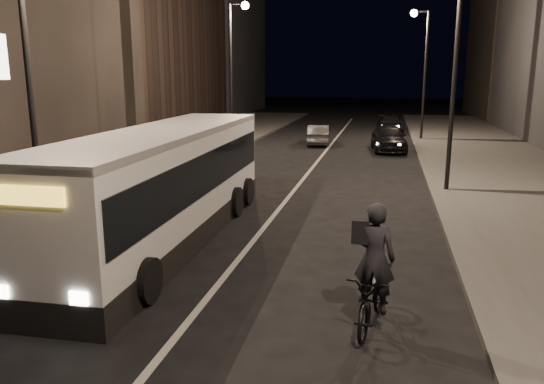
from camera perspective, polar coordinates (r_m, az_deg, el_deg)
The scene contains 12 objects.
ground at distance 9.78m, azimuth -9.27°, elevation -13.93°, with size 180.00×180.00×0.00m, color black.
sidewalk_right at distance 23.11m, azimuth 24.88°, elevation 0.82°, with size 7.00×70.00×0.16m, color #393936.
sidewalk_left at distance 25.42m, azimuth -15.76°, elevation 2.50°, with size 7.00×70.00×0.16m, color #393936.
streetlight_right_mid at distance 20.24m, azimuth 18.50°, elevation 14.89°, with size 1.20×0.44×8.12m.
streetlight_right_far at distance 36.18m, azimuth 15.79°, elevation 13.79°, with size 1.20×0.44×8.12m.
streetlight_left_near at distance 14.91m, azimuth -24.25°, elevation 15.48°, with size 1.20×0.44×8.12m.
streetlight_left_far at distance 31.34m, azimuth -4.01°, elevation 14.47°, with size 1.20×0.44×8.12m.
city_bus at distance 14.08m, azimuth -11.47°, elevation 1.16°, with size 2.73×11.00×2.95m.
cyclist_on_bicycle at distance 9.40m, azimuth 10.83°, elevation -10.00°, with size 1.01×2.08×2.30m.
car_near at distance 31.11m, azimuth 12.43°, elevation 5.73°, with size 1.79×4.46×1.52m, color black.
car_mid at distance 33.31m, azimuth 4.99°, elevation 6.16°, with size 1.29×3.71×1.22m, color #343537.
car_far at distance 41.14m, azimuth 12.58°, elevation 7.13°, with size 1.71×4.21×1.22m, color black.
Camera 1 is at (3.30, -8.11, 4.35)m, focal length 35.00 mm.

